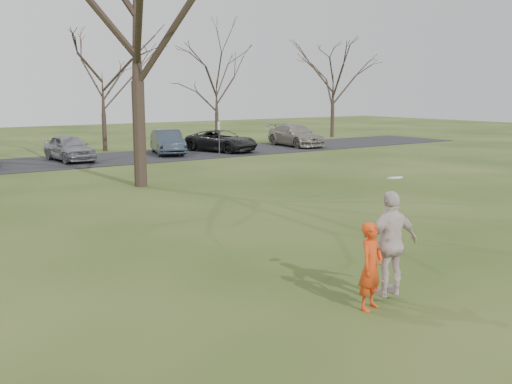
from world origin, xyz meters
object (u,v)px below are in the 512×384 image
car_5 (167,142)px  big_tree (135,7)px  player_defender (371,266)px  car_7 (296,135)px  car_6 (222,141)px  catching_play (391,243)px  car_4 (69,148)px

car_5 → big_tree: big_tree is taller
player_defender → big_tree: bearing=63.8°
car_7 → big_tree: (-16.04, -9.99, 6.22)m
car_7 → car_6: bearing=-172.7°
car_6 → big_tree: (-9.85, -9.73, 6.29)m
player_defender → catching_play: catching_play is taller
car_4 → car_5: bearing=-2.4°
car_7 → catching_play: 30.64m
player_defender → car_4: size_ratio=0.37×
car_5 → catching_play: bearing=-90.5°
big_tree → car_4: bearing=88.1°
player_defender → car_7: size_ratio=0.31×
car_4 → catching_play: size_ratio=1.90×
player_defender → car_5: player_defender is taller
big_tree → player_defender: bearing=-98.9°
car_5 → car_6: 3.56m
car_4 → catching_play: bearing=-98.3°
car_4 → big_tree: 11.93m
car_6 → catching_play: bearing=-133.7°
player_defender → car_6: (12.21, 24.75, -0.07)m
player_defender → big_tree: big_tree is taller
car_5 → car_7: car_7 is taller
car_6 → player_defender: bearing=-134.7°
player_defender → catching_play: bearing=-9.1°
player_defender → car_4: 25.32m
car_4 → car_7: bearing=-4.1°
catching_play → car_7: bearing=54.4°
player_defender → car_7: player_defender is taller
player_defender → car_7: bearing=36.4°
car_4 → car_6: size_ratio=0.87×
car_4 → car_5: 6.00m
car_5 → car_7: size_ratio=0.88×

